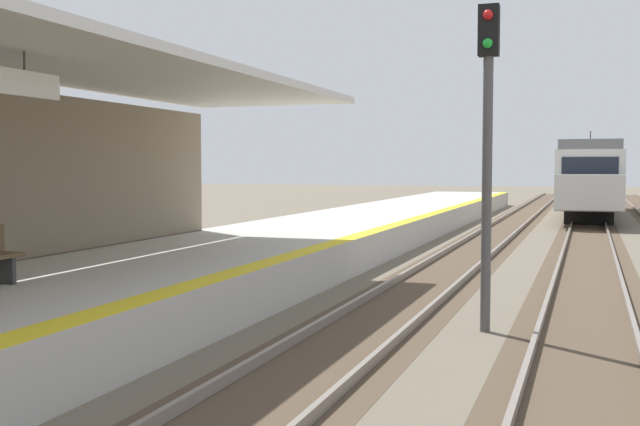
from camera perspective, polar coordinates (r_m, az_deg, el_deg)
The scene contains 5 objects.
station_platform at distance 16.41m, azimuth -9.17°, elevation -4.30°, with size 5.00×80.00×0.91m.
track_pair_nearest_platform at distance 18.77m, azimuth 8.82°, elevation -4.56°, with size 2.34×120.00×0.16m.
track_pair_middle at distance 18.46m, azimuth 19.29°, elevation -4.85°, with size 2.34×120.00×0.16m.
approaching_train at distance 43.62m, azimuth 19.44°, elevation 2.63°, with size 2.93×19.60×4.76m.
rail_signal_post at distance 12.50m, azimuth 12.36°, elevation 5.85°, with size 0.32×0.34×5.20m.
Camera 1 is at (5.30, 1.72, 2.65)m, focal length 42.98 mm.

